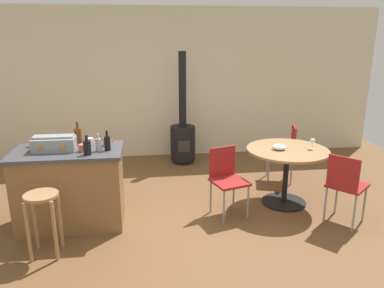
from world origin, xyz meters
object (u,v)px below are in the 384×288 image
(wood_stove, at_px, (183,136))
(cup_1, at_px, (107,141))
(wooden_stool, at_px, (43,211))
(toolbox, at_px, (54,143))
(bottle_3, at_px, (78,136))
(cup_2, at_px, (91,142))
(bottle_1, at_px, (87,147))
(serving_bowl, at_px, (279,147))
(bottle_0, at_px, (99,144))
(bottle_2, at_px, (107,143))
(cup_0, at_px, (83,148))
(kitchen_island, at_px, (71,187))
(cup_3, at_px, (33,143))
(folding_chair_far, at_px, (227,176))
(wine_glass, at_px, (313,141))
(folding_chair_left, at_px, (345,183))
(dining_table, at_px, (287,162))
(folding_chair_near, at_px, (285,148))

(wood_stove, distance_m, cup_1, 2.32)
(wooden_stool, bearing_deg, cup_1, 53.10)
(toolbox, bearing_deg, bottle_3, 34.47)
(cup_2, bearing_deg, bottle_1, -87.73)
(bottle_3, bearing_deg, serving_bowl, 0.80)
(serving_bowl, bearing_deg, bottle_3, -179.20)
(bottle_1, bearing_deg, bottle_0, 49.67)
(toolbox, height_order, bottle_0, bottle_0)
(bottle_2, height_order, cup_0, bottle_2)
(cup_1, xyz_separation_m, cup_2, (-0.20, 0.04, -0.00))
(kitchen_island, relative_size, wooden_stool, 1.84)
(toolbox, height_order, cup_3, toolbox)
(serving_bowl, bearing_deg, bottle_1, -170.00)
(kitchen_island, xyz_separation_m, folding_chair_far, (1.88, 0.03, 0.04))
(kitchen_island, distance_m, wine_glass, 3.08)
(kitchen_island, relative_size, cup_3, 10.88)
(bottle_1, height_order, wine_glass, bottle_1)
(folding_chair_left, height_order, cup_0, cup_0)
(dining_table, relative_size, cup_0, 8.53)
(cup_0, height_order, cup_1, cup_1)
(wooden_stool, bearing_deg, bottle_2, 43.65)
(wood_stove, bearing_deg, bottle_3, -126.87)
(toolbox, distance_m, cup_3, 0.35)
(wooden_stool, xyz_separation_m, dining_table, (2.89, 0.87, 0.10))
(wooden_stool, relative_size, toolbox, 1.44)
(bottle_1, height_order, cup_1, bottle_1)
(bottle_3, bearing_deg, folding_chair_near, 16.11)
(folding_chair_near, height_order, bottle_2, bottle_2)
(cup_3, xyz_separation_m, serving_bowl, (3.04, 0.00, -0.16))
(kitchen_island, relative_size, dining_table, 1.17)
(bottle_0, xyz_separation_m, bottle_2, (0.10, 0.01, 0.01))
(dining_table, xyz_separation_m, wood_stove, (-1.18, 1.89, -0.11))
(folding_chair_far, bearing_deg, wooden_stool, -161.55)
(wooden_stool, distance_m, folding_chair_left, 3.36)
(cup_1, bearing_deg, kitchen_island, -162.61)
(bottle_2, distance_m, cup_3, 0.93)
(wood_stove, xyz_separation_m, cup_1, (-1.11, -1.97, 0.49))
(toolbox, xyz_separation_m, cup_3, (-0.29, 0.20, -0.04))
(dining_table, relative_size, bottle_1, 4.85)
(bottle_0, bearing_deg, folding_chair_near, 22.43)
(bottle_1, xyz_separation_m, cup_1, (0.18, 0.34, -0.04))
(folding_chair_near, height_order, bottle_3, bottle_3)
(folding_chair_near, relative_size, toolbox, 1.87)
(bottle_2, bearing_deg, wooden_stool, -136.35)
(folding_chair_far, distance_m, cup_3, 2.36)
(folding_chair_far, xyz_separation_m, cup_0, (-1.70, -0.10, 0.47))
(bottle_0, bearing_deg, wood_stove, 61.49)
(dining_table, height_order, folding_chair_far, folding_chair_far)
(cup_0, bearing_deg, cup_1, 39.35)
(toolbox, distance_m, cup_1, 0.59)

